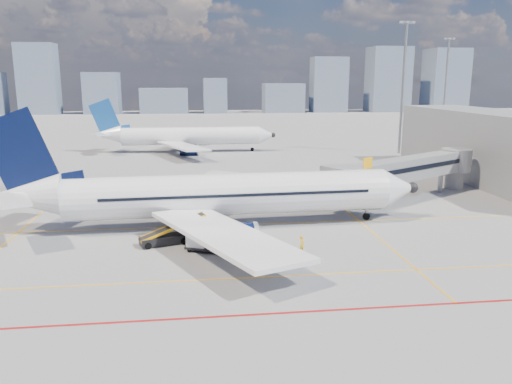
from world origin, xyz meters
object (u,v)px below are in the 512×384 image
baggage_tug (254,242)px  ramp_worker (302,245)px  belt_loader (166,237)px  second_aircraft (183,136)px  cargo_dolly (209,238)px  main_aircraft (212,196)px

baggage_tug → ramp_worker: size_ratio=1.42×
baggage_tug → belt_loader: size_ratio=0.36×
ramp_worker → second_aircraft: bearing=42.9°
second_aircraft → baggage_tug: (7.14, -61.87, -2.56)m
baggage_tug → cargo_dolly: (-3.87, 0.06, 0.50)m
second_aircraft → ramp_worker: second_aircraft is taller
cargo_dolly → ramp_worker: bearing=12.5°
belt_loader → baggage_tug: bearing=-35.8°
main_aircraft → second_aircraft: main_aircraft is taller
cargo_dolly → ramp_worker: cargo_dolly is taller
main_aircraft → ramp_worker: size_ratio=27.44×
main_aircraft → cargo_dolly: bearing=-96.9°
second_aircraft → baggage_tug: size_ratio=16.88×
baggage_tug → ramp_worker: 4.20m
main_aircraft → cargo_dolly: (-0.60, -7.30, -2.05)m
main_aircraft → baggage_tug: 8.45m
belt_loader → ramp_worker: (11.59, -3.91, 0.14)m
baggage_tug → main_aircraft: bearing=129.9°
main_aircraft → cargo_dolly: 7.60m
second_aircraft → ramp_worker: size_ratio=24.00×
belt_loader → ramp_worker: size_ratio=3.94×
baggage_tug → ramp_worker: (3.93, -1.48, 0.12)m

